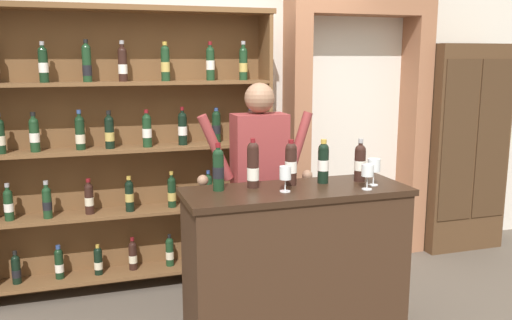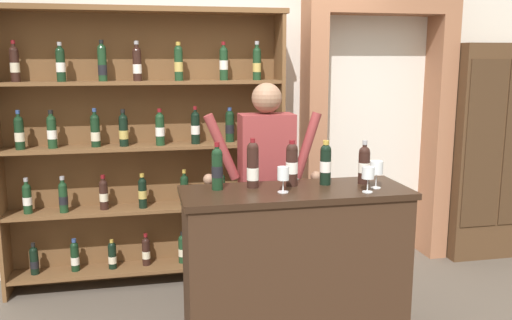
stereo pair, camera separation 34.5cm
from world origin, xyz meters
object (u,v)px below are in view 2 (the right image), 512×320
side_cabinet (489,151)px  tasting_bottle_chianti (217,168)px  tasting_bottle_riserva (364,164)px  tasting_bottle_brunello (292,163)px  tasting_bottle_rosso (253,165)px  wine_glass_left (283,175)px  tasting_bottle_grappa (326,163)px  tasting_counter (295,268)px  wine_glass_right (377,169)px  wine_glass_center (368,174)px  wine_shelf (145,142)px  shopkeeper (266,171)px

side_cabinet → tasting_bottle_chianti: bearing=-157.0°
tasting_bottle_riserva → tasting_bottle_brunello: bearing=175.4°
tasting_bottle_rosso → wine_glass_left: (0.16, -0.17, -0.04)m
tasting_bottle_chianti → tasting_bottle_grappa: (0.71, -0.01, 0.00)m
side_cabinet → wine_glass_left: size_ratio=12.36×
tasting_bottle_riserva → tasting_counter: bearing=-171.9°
tasting_counter → wine_glass_right: wine_glass_right is taller
wine_glass_center → side_cabinet: bearing=37.7°
side_cabinet → tasting_bottle_riserva: size_ratio=6.93×
tasting_bottle_chianti → tasting_bottle_rosso: 0.23m
tasting_bottle_grappa → wine_glass_left: tasting_bottle_grappa is taller
tasting_counter → tasting_bottle_chianti: tasting_bottle_chianti is taller
tasting_bottle_rosso → tasting_bottle_grappa: (0.48, -0.02, -0.00)m
tasting_bottle_chianti → tasting_bottle_grappa: bearing=-0.7°
wine_shelf → wine_glass_left: bearing=-57.8°
shopkeeper → tasting_bottle_brunello: 0.51m
tasting_bottle_rosso → tasting_bottle_brunello: size_ratio=1.06×
tasting_bottle_chianti → tasting_bottle_brunello: bearing=0.6°
side_cabinet → wine_glass_center: bearing=-142.3°
wine_shelf → tasting_bottle_riserva: bearing=-40.0°
tasting_bottle_brunello → wine_glass_center: bearing=-33.1°
tasting_bottle_riserva → wine_glass_left: tasting_bottle_riserva is taller
tasting_counter → tasting_bottle_brunello: bearing=88.6°
wine_glass_left → side_cabinet: bearing=29.3°
wine_glass_right → wine_glass_center: bearing=-137.1°
shopkeeper → tasting_bottle_rosso: size_ratio=5.33×
shopkeeper → wine_glass_right: shopkeeper is taller
tasting_bottle_brunello → wine_glass_center: size_ratio=1.86×
tasting_bottle_rosso → wine_glass_center: (0.66, -0.27, -0.03)m
side_cabinet → wine_glass_right: 2.20m
tasting_bottle_chianti → tasting_bottle_rosso: size_ratio=0.95×
tasting_bottle_rosso → wine_glass_left: tasting_bottle_rosso is taller
tasting_counter → tasting_bottle_rosso: size_ratio=4.56×
shopkeeper → wine_glass_left: size_ratio=10.48×
tasting_counter → tasting_bottle_brunello: (0.00, 0.11, 0.67)m
tasting_counter → wine_shelf: bearing=126.4°
side_cabinet → wine_glass_left: side_cabinet is taller
wine_shelf → tasting_bottle_brunello: size_ratio=7.70×
tasting_bottle_grappa → wine_glass_center: bearing=-53.6°
wine_glass_right → side_cabinet: bearing=37.4°
wine_glass_left → wine_shelf: bearing=122.2°
wine_glass_center → tasting_bottle_brunello: bearing=146.9°
tasting_bottle_brunello → wine_glass_right: 0.54m
tasting_bottle_rosso → wine_glass_left: 0.23m
tasting_bottle_grappa → wine_glass_left: (-0.32, -0.15, -0.03)m
tasting_bottle_rosso → side_cabinet: bearing=24.7°
tasting_bottle_brunello → tasting_bottle_grappa: size_ratio=1.02×
tasting_counter → wine_glass_left: wine_glass_left is taller
wine_shelf → wine_glass_right: size_ratio=13.04×
wine_shelf → tasting_bottle_rosso: 1.30m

